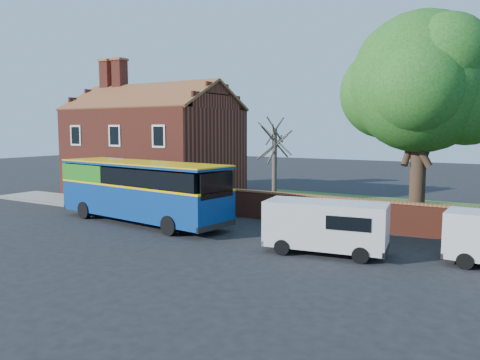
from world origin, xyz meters
The scene contains 10 objects.
ground centered at (0.00, 0.00, 0.00)m, with size 120.00×120.00×0.00m, color black.
pavement centered at (-7.00, 5.75, 0.06)m, with size 18.00×3.50×0.12m, color gray.
kerb centered at (-7.00, 4.00, 0.07)m, with size 18.00×0.15×0.14m, color slate.
grass_strip centered at (13.00, 13.00, 0.02)m, with size 26.00×12.00×0.04m, color #426B28.
shop_building centered at (-7.02, 11.50, 3.41)m, with size 12.30×8.13×10.50m.
boundary_wall centered at (13.00, 7.00, 0.81)m, with size 22.00×0.38×1.60m.
bus centered at (-0.51, 2.78, 1.87)m, with size 11.11×4.03×3.30m.
van_near centered at (10.68, 1.84, 1.19)m, with size 5.09×2.62×2.13m.
large_tree centered at (12.88, 9.62, 7.19)m, with size 9.01×7.13×10.99m.
bare_tree centered at (4.74, 8.92, 2.82)m, with size 2.06×2.46×5.50m.
Camera 1 is at (17.33, -15.98, 5.07)m, focal length 35.00 mm.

